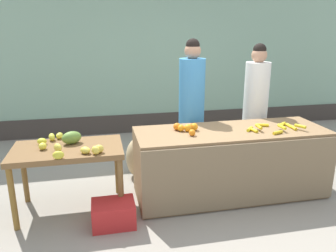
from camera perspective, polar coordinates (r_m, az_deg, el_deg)
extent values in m
plane|color=gray|center=(4.18, 5.75, -11.76)|extent=(24.00, 24.00, 0.00)
cube|color=#8CB299|center=(6.47, -1.70, 12.50)|extent=(8.40, 0.20, 3.04)
cube|color=#3F3833|center=(6.60, -1.43, 0.73)|extent=(8.40, 0.04, 0.36)
cube|color=olive|center=(4.12, 10.62, -6.11)|extent=(2.28, 0.78, 0.82)
cube|color=#816B4F|center=(3.79, 12.97, -8.38)|extent=(2.28, 0.03, 0.76)
cube|color=brown|center=(3.74, -16.91, -3.97)|extent=(1.17, 0.68, 0.06)
cylinder|color=brown|center=(3.71, -25.15, -11.33)|extent=(0.06, 0.06, 0.68)
cylinder|color=brown|center=(3.60, -8.12, -10.64)|extent=(0.06, 0.06, 0.68)
cylinder|color=brown|center=(4.22, -23.49, -7.71)|extent=(0.06, 0.06, 0.68)
cylinder|color=brown|center=(4.13, -8.73, -6.99)|extent=(0.06, 0.06, 0.68)
cylinder|color=gold|center=(4.21, 20.76, -0.28)|extent=(0.05, 0.13, 0.04)
cylinder|color=yellow|center=(4.28, 20.16, 0.05)|extent=(0.04, 0.13, 0.04)
cylinder|color=yellow|center=(4.31, 19.03, 0.28)|extent=(0.14, 0.11, 0.04)
cylinder|color=gold|center=(3.95, 18.38, -1.08)|extent=(0.14, 0.07, 0.04)
cylinder|color=yellow|center=(3.97, 14.53, -0.70)|extent=(0.07, 0.13, 0.04)
cylinder|color=yellow|center=(4.00, 13.89, -0.51)|extent=(0.12, 0.13, 0.04)
cylinder|color=gold|center=(4.29, 19.12, 0.20)|extent=(0.11, 0.12, 0.04)
cylinder|color=yellow|center=(4.20, 15.93, 0.15)|extent=(0.15, 0.08, 0.04)
cylinder|color=gold|center=(4.19, 21.82, -0.03)|extent=(0.09, 0.14, 0.04)
cylinder|color=gold|center=(4.01, 15.36, -0.12)|extent=(0.04, 0.14, 0.04)
cylinder|color=yellow|center=(4.09, 19.02, -0.14)|extent=(0.04, 0.15, 0.04)
sphere|color=orange|center=(3.85, 2.25, -0.36)|extent=(0.08, 0.08, 0.08)
sphere|color=orange|center=(3.84, 3.43, -0.33)|extent=(0.09, 0.09, 0.09)
sphere|color=orange|center=(3.89, 4.53, -0.14)|extent=(0.09, 0.09, 0.09)
sphere|color=orange|center=(3.70, 4.18, -1.14)|extent=(0.07, 0.07, 0.07)
sphere|color=orange|center=(3.89, 3.91, -0.19)|extent=(0.08, 0.08, 0.08)
sphere|color=orange|center=(3.89, 1.56, -0.10)|extent=(0.09, 0.09, 0.09)
ellipsoid|color=#E6C949|center=(3.47, -11.78, -3.86)|extent=(0.11, 0.09, 0.09)
ellipsoid|color=yellow|center=(3.90, -20.89, -2.48)|extent=(0.12, 0.10, 0.07)
ellipsoid|color=yellow|center=(3.41, -18.36, -4.77)|extent=(0.11, 0.07, 0.08)
ellipsoid|color=yellow|center=(3.99, -19.37, -1.80)|extent=(0.09, 0.13, 0.09)
ellipsoid|color=#E2CA46|center=(3.49, -14.06, -4.07)|extent=(0.14, 0.14, 0.07)
ellipsoid|color=yellow|center=(3.44, -12.36, -4.10)|extent=(0.12, 0.12, 0.09)
ellipsoid|color=yellow|center=(4.03, -18.18, -1.59)|extent=(0.10, 0.12, 0.07)
ellipsoid|color=yellow|center=(3.73, -20.78, -3.27)|extent=(0.10, 0.11, 0.08)
ellipsoid|color=#E5D649|center=(3.62, -18.44, -3.55)|extent=(0.12, 0.13, 0.09)
ellipsoid|color=olive|center=(3.81, -16.27, -1.93)|extent=(0.26, 0.22, 0.14)
cylinder|color=#33333D|center=(4.60, 3.92, -4.07)|extent=(0.29, 0.29, 0.72)
cylinder|color=#3F8CCC|center=(4.39, 4.12, 5.77)|extent=(0.34, 0.34, 0.88)
sphere|color=tan|center=(4.32, 4.27, 12.76)|extent=(0.21, 0.21, 0.21)
sphere|color=black|center=(4.32, 4.29, 13.66)|extent=(0.18, 0.18, 0.18)
cylinder|color=#33333D|center=(4.99, 14.32, -3.11)|extent=(0.29, 0.29, 0.69)
cylinder|color=white|center=(4.79, 14.97, 5.54)|extent=(0.34, 0.34, 0.84)
sphere|color=tan|center=(4.72, 15.44, 11.69)|extent=(0.21, 0.21, 0.21)
sphere|color=black|center=(4.72, 15.51, 12.51)|extent=(0.18, 0.18, 0.18)
cube|color=red|center=(3.59, -9.35, -14.67)|extent=(0.44, 0.32, 0.26)
ellipsoid|color=tan|center=(4.59, -5.30, -5.37)|extent=(0.44, 0.46, 0.54)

